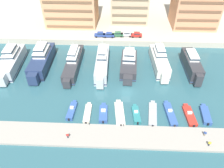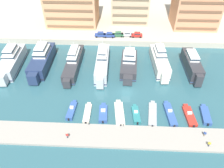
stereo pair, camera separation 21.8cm
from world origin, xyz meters
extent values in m
plane|color=#2D5B66|center=(0.00, 0.00, 0.00)|extent=(400.00, 400.00, 0.00)
cube|color=#BCB29E|center=(0.00, 61.02, 1.05)|extent=(180.00, 70.00, 2.11)
cube|color=#9E998E|center=(0.00, -15.30, 0.29)|extent=(120.00, 6.25, 0.58)
cube|color=silver|center=(-36.43, 11.01, 1.88)|extent=(6.19, 17.02, 3.76)
cube|color=silver|center=(-35.65, 1.62, 1.97)|extent=(2.84, 2.62, 3.19)
cube|color=#192347|center=(-36.43, 11.01, 0.66)|extent=(6.25, 17.19, 0.24)
cube|color=white|center=(-36.53, 12.26, 4.41)|extent=(4.33, 7.29, 1.31)
cube|color=#233342|center=(-36.53, 12.26, 4.54)|extent=(4.38, 7.37, 0.47)
cube|color=white|center=(-36.53, 12.26, 5.72)|extent=(3.38, 5.69, 1.32)
cube|color=#233342|center=(-36.53, 12.26, 5.86)|extent=(3.42, 5.75, 0.47)
cylinder|color=silver|center=(-36.62, 13.31, 7.28)|extent=(0.16, 0.16, 1.80)
cube|color=silver|center=(-37.15, 19.77, 1.03)|extent=(4.16, 1.24, 0.20)
cube|color=navy|center=(-27.01, 12.24, 1.90)|extent=(5.47, 17.10, 3.81)
cube|color=navy|center=(-26.74, 2.64, 2.00)|extent=(2.82, 2.57, 3.23)
cube|color=black|center=(-27.01, 12.24, 0.67)|extent=(5.52, 17.27, 0.24)
cube|color=white|center=(-27.05, 13.51, 4.59)|extent=(4.09, 7.23, 1.56)
cube|color=#233342|center=(-27.05, 13.51, 4.74)|extent=(4.15, 7.30, 0.56)
cube|color=white|center=(-27.05, 13.51, 6.00)|extent=(3.19, 5.64, 1.26)
cube|color=#233342|center=(-27.05, 13.51, 6.13)|extent=(3.23, 5.70, 0.45)
cylinder|color=silver|center=(-27.08, 14.58, 7.53)|extent=(0.16, 0.16, 1.80)
cube|color=navy|center=(-27.27, 21.17, 1.05)|extent=(4.27, 1.02, 0.20)
cube|color=#333338|center=(-16.79, 11.84, 1.43)|extent=(3.87, 18.90, 2.87)
cube|color=#333338|center=(-16.83, 1.54, 1.51)|extent=(2.10, 1.91, 2.44)
cube|color=#334C7F|center=(-16.79, 11.84, 0.50)|extent=(3.91, 19.09, 0.24)
cube|color=white|center=(-16.79, 13.25, 3.71)|extent=(2.99, 7.94, 1.68)
cube|color=#233342|center=(-16.79, 13.25, 3.88)|extent=(3.03, 8.02, 0.60)
cube|color=white|center=(-16.79, 13.25, 5.12)|extent=(2.33, 6.20, 1.13)
cube|color=#233342|center=(-16.79, 13.25, 5.23)|extent=(2.36, 6.26, 0.41)
cylinder|color=silver|center=(-16.78, 14.44, 6.58)|extent=(0.16, 0.16, 1.80)
cube|color=#333338|center=(-16.76, 21.73, 0.79)|extent=(3.23, 0.91, 0.20)
cube|color=silver|center=(-7.55, 11.28, 1.97)|extent=(3.86, 17.96, 3.94)
cube|color=silver|center=(-7.43, 1.51, 2.07)|extent=(2.02, 1.84, 3.35)
cube|color=#192347|center=(-7.55, 11.28, 0.69)|extent=(3.90, 18.14, 0.24)
cube|color=white|center=(-7.57, 12.63, 4.67)|extent=(2.93, 7.56, 1.47)
cube|color=#233342|center=(-7.57, 12.63, 4.82)|extent=(2.97, 7.64, 0.53)
cube|color=white|center=(-7.57, 12.63, 6.00)|extent=(2.29, 5.90, 1.17)
cube|color=#233342|center=(-7.57, 12.63, 6.11)|extent=(2.32, 5.96, 0.42)
cylinder|color=silver|center=(-7.58, 13.76, 7.48)|extent=(0.16, 0.16, 1.80)
cube|color=silver|center=(-7.66, 20.69, 1.08)|extent=(3.11, 0.94, 0.20)
cube|color=#333338|center=(0.81, 11.78, 1.45)|extent=(5.59, 13.90, 2.90)
cube|color=#333338|center=(0.39, 3.86, 1.52)|extent=(2.81, 2.58, 2.46)
cube|color=#334C7F|center=(0.81, 11.78, 0.51)|extent=(5.64, 14.04, 0.24)
cube|color=white|center=(0.86, 12.80, 3.72)|extent=(4.10, 5.93, 1.64)
cube|color=#233342|center=(0.86, 12.80, 3.88)|extent=(4.15, 5.99, 0.59)
cube|color=white|center=(0.86, 12.80, 5.21)|extent=(3.20, 4.63, 1.34)
cube|color=#233342|center=(0.86, 12.80, 5.34)|extent=(3.24, 4.67, 0.48)
cylinder|color=silver|center=(0.91, 13.66, 6.78)|extent=(0.16, 0.16, 1.80)
cube|color=#333338|center=(1.19, 19.05, 0.80)|extent=(4.19, 1.12, 0.20)
cube|color=silver|center=(10.54, 13.41, 1.88)|extent=(5.05, 15.71, 3.76)
cube|color=silver|center=(11.07, 4.76, 1.98)|extent=(2.38, 2.19, 3.20)
cube|color=#192347|center=(10.54, 13.41, 0.66)|extent=(5.10, 15.86, 0.24)
cube|color=white|center=(10.47, 14.57, 4.45)|extent=(3.60, 6.69, 1.38)
cube|color=#233342|center=(10.47, 14.57, 4.59)|extent=(3.64, 6.75, 0.50)
cube|color=white|center=(10.47, 14.57, 5.80)|extent=(2.81, 5.22, 1.32)
cube|color=#233342|center=(10.47, 14.57, 5.93)|extent=(2.84, 5.27, 0.47)
cylinder|color=silver|center=(10.41, 15.55, 7.36)|extent=(0.16, 0.16, 1.80)
cube|color=silver|center=(10.03, 21.59, 1.03)|extent=(3.54, 1.11, 0.20)
cube|color=#333338|center=(20.22, 11.59, 2.13)|extent=(3.83, 14.19, 4.25)
cube|color=#333338|center=(20.34, 3.71, 2.23)|extent=(2.02, 1.84, 3.61)
cube|color=#334C7F|center=(20.22, 11.59, 0.74)|extent=(3.87, 14.33, 0.24)
cube|color=white|center=(20.21, 12.65, 4.91)|extent=(2.91, 5.98, 1.33)
cube|color=#233342|center=(20.21, 12.65, 5.05)|extent=(2.95, 6.04, 0.48)
cylinder|color=silver|center=(20.19, 13.54, 6.48)|extent=(0.16, 0.16, 1.80)
cube|color=#333338|center=(20.11, 19.11, 1.17)|extent=(3.09, 0.95, 0.20)
cube|color=#33569E|center=(-13.75, -8.18, 0.54)|extent=(2.01, 5.75, 1.07)
cube|color=#33569E|center=(-13.56, -5.02, 0.54)|extent=(0.96, 0.81, 0.91)
cube|color=silver|center=(-13.72, -7.76, 1.35)|extent=(0.96, 0.65, 0.57)
cube|color=#283847|center=(-13.70, -7.48, 1.44)|extent=(0.84, 0.13, 0.34)
cube|color=black|center=(-13.93, -11.19, 0.69)|extent=(0.38, 0.30, 0.60)
cube|color=beige|center=(-9.71, -8.79, 0.41)|extent=(1.65, 6.04, 0.82)
cube|color=beige|center=(-9.72, -5.45, 0.41)|extent=(0.89, 0.73, 0.70)
cube|color=black|center=(-9.69, -11.99, 0.56)|extent=(0.36, 0.28, 0.60)
cube|color=#33569E|center=(-5.76, -8.78, 0.52)|extent=(2.27, 5.38, 1.05)
cube|color=#33569E|center=(-5.89, -5.73, 0.52)|extent=(1.16, 0.97, 0.89)
cube|color=silver|center=(-5.77, -8.38, 1.35)|extent=(1.14, 0.65, 0.60)
cube|color=#283847|center=(-5.79, -8.10, 1.44)|extent=(1.02, 0.13, 0.36)
cube|color=black|center=(-5.63, -11.60, 0.67)|extent=(0.37, 0.30, 0.60)
cube|color=beige|center=(-1.74, -8.51, 0.46)|extent=(2.86, 7.61, 0.91)
cube|color=beige|center=(-2.14, -4.38, 0.46)|extent=(1.27, 1.08, 0.78)
cube|color=silver|center=(-1.79, -7.95, 1.21)|extent=(1.23, 0.71, 0.60)
cube|color=#283847|center=(-1.82, -7.67, 1.30)|extent=(1.08, 0.18, 0.36)
cube|color=black|center=(-1.36, -12.39, 0.61)|extent=(0.39, 0.31, 0.60)
cube|color=teal|center=(2.34, -8.72, 0.48)|extent=(2.19, 5.47, 0.97)
cube|color=teal|center=(2.05, -5.74, 0.48)|extent=(0.99, 0.84, 0.82)
cube|color=silver|center=(2.30, -8.32, 1.19)|extent=(0.98, 0.69, 0.44)
cube|color=#283847|center=(2.27, -8.05, 1.25)|extent=(0.85, 0.16, 0.26)
cube|color=black|center=(2.61, -11.55, 0.63)|extent=(0.39, 0.31, 0.60)
cube|color=#9EA3A8|center=(6.46, -8.27, 0.39)|extent=(2.76, 7.73, 0.78)
cube|color=#9EA3A8|center=(6.90, -4.12, 0.39)|extent=(1.17, 1.00, 0.66)
cube|color=silver|center=(6.52, -7.71, 1.01)|extent=(1.14, 0.71, 0.46)
cube|color=#283847|center=(6.55, -7.43, 1.08)|extent=(0.99, 0.18, 0.28)
cube|color=black|center=(6.04, -12.21, 0.54)|extent=(0.39, 0.32, 0.60)
cube|color=#33569E|center=(10.77, -8.21, 0.51)|extent=(2.56, 7.54, 1.01)
cube|color=#33569E|center=(10.37, -4.16, 0.51)|extent=(1.09, 0.92, 0.86)
cube|color=silver|center=(10.72, -7.66, 1.27)|extent=(1.07, 0.70, 0.52)
cube|color=#283847|center=(10.69, -7.38, 1.35)|extent=(0.92, 0.17, 0.31)
cube|color=black|center=(11.15, -12.07, 0.66)|extent=(0.39, 0.31, 0.60)
cube|color=red|center=(15.51, -8.45, 0.39)|extent=(2.47, 6.42, 0.77)
cube|color=red|center=(15.29, -4.89, 0.39)|extent=(1.20, 1.00, 0.66)
cube|color=silver|center=(15.48, -7.98, 1.04)|extent=(1.17, 0.67, 0.52)
cube|color=#283847|center=(15.47, -7.70, 1.11)|extent=(1.04, 0.15, 0.31)
cube|color=black|center=(15.73, -11.77, 0.54)|extent=(0.38, 0.30, 0.60)
cube|color=#33569E|center=(19.43, -8.17, 0.51)|extent=(2.45, 5.87, 1.03)
cube|color=#33569E|center=(19.73, -4.94, 0.51)|extent=(1.14, 0.96, 0.87)
cube|color=black|center=(19.15, -11.20, 0.66)|extent=(0.38, 0.31, 0.60)
cube|color=#28428E|center=(-9.80, 29.13, 2.83)|extent=(4.21, 1.98, 0.80)
cube|color=#28428E|center=(-9.65, 29.14, 3.57)|extent=(2.20, 1.70, 0.68)
cube|color=#1E2833|center=(-9.65, 29.14, 3.57)|extent=(2.16, 1.72, 0.37)
cylinder|color=black|center=(-11.09, 28.18, 2.43)|extent=(0.65, 0.26, 0.64)
cylinder|color=black|center=(-11.21, 29.88, 2.43)|extent=(0.65, 0.26, 0.64)
cylinder|color=black|center=(-8.40, 28.37, 2.43)|extent=(0.65, 0.26, 0.64)
cylinder|color=black|center=(-8.51, 30.07, 2.43)|extent=(0.65, 0.26, 0.64)
cube|color=#28428E|center=(-6.45, 28.95, 2.83)|extent=(4.14, 1.79, 0.80)
cube|color=#28428E|center=(-6.30, 28.95, 3.57)|extent=(2.13, 1.61, 0.68)
cube|color=#1E2833|center=(-6.30, 28.95, 3.57)|extent=(2.09, 1.62, 0.37)
cylinder|color=black|center=(-7.78, 28.07, 2.43)|extent=(0.64, 0.23, 0.64)
cylinder|color=black|center=(-7.82, 29.77, 2.43)|extent=(0.64, 0.23, 0.64)
cylinder|color=black|center=(-5.08, 28.13, 2.43)|extent=(0.64, 0.23, 0.64)
cylinder|color=black|center=(-5.12, 29.83, 2.43)|extent=(0.64, 0.23, 0.64)
cube|color=#2D6642|center=(-3.17, 29.60, 2.83)|extent=(4.22, 2.01, 0.80)
cube|color=#2D6642|center=(-3.03, 29.62, 3.57)|extent=(2.21, 1.72, 0.68)
cube|color=#1E2833|center=(-3.03, 29.62, 3.57)|extent=(2.17, 1.73, 0.37)
cylinder|color=black|center=(-4.46, 28.65, 2.43)|extent=(0.66, 0.27, 0.64)
cylinder|color=black|center=(-4.59, 30.35, 2.43)|extent=(0.66, 0.27, 0.64)
cylinder|color=black|center=(-1.76, 28.86, 2.43)|extent=(0.66, 0.27, 0.64)
cylinder|color=black|center=(-1.89, 30.56, 2.43)|extent=(0.66, 0.27, 0.64)
cube|color=#B7BCC1|center=(0.17, 29.90, 2.83)|extent=(4.13, 1.77, 0.80)
cube|color=#B7BCC1|center=(0.32, 29.90, 3.57)|extent=(2.13, 1.60, 0.68)
cube|color=#1E2833|center=(0.32, 29.90, 3.57)|extent=(2.08, 1.61, 0.37)
cylinder|color=black|center=(-1.16, 29.02, 2.43)|extent=(0.64, 0.23, 0.64)
cylinder|color=black|center=(-1.19, 30.72, 2.43)|extent=(0.64, 0.23, 0.64)
cylinder|color=black|center=(1.54, 29.07, 2.43)|extent=(0.64, 0.23, 0.64)
cylinder|color=black|center=(1.51, 30.77, 2.43)|extent=(0.64, 0.23, 0.64)
cube|color=red|center=(3.92, 29.54, 2.83)|extent=(4.13, 1.77, 0.80)
cube|color=red|center=(4.07, 29.54, 3.57)|extent=(2.13, 1.60, 0.68)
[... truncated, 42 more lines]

